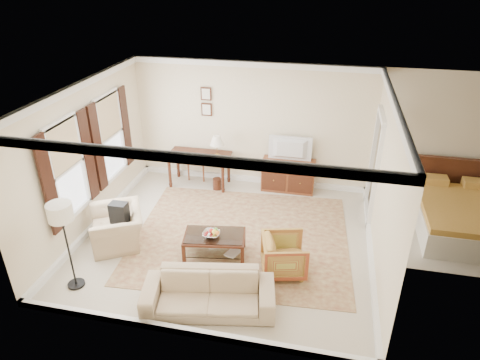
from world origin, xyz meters
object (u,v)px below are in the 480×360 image
at_px(tv, 290,142).
at_px(club_armchair, 117,222).
at_px(sideboard, 288,175).
at_px(coffee_table, 215,240).
at_px(writing_desk, 199,159).
at_px(sofa, 208,288).
at_px(striped_armchair, 284,254).

height_order(tv, club_armchair, tv).
bearing_deg(sideboard, club_armchair, -135.98).
relative_size(coffee_table, club_armchair, 1.11).
height_order(writing_desk, sideboard, writing_desk).
height_order(tv, coffee_table, tv).
height_order(club_armchair, sofa, club_armchair).
bearing_deg(writing_desk, sofa, -71.01).
distance_m(writing_desk, sideboard, 2.13).
distance_m(tv, club_armchair, 4.10).
distance_m(writing_desk, sofa, 4.15).
height_order(coffee_table, sofa, sofa).
bearing_deg(club_armchair, sideboard, 104.96).
xyz_separation_m(tv, coffee_table, (-1.00, -2.80, -0.86)).
distance_m(tv, coffee_table, 3.10).
height_order(coffee_table, club_armchair, club_armchair).
bearing_deg(club_armchair, sofa, 29.92).
height_order(sideboard, tv, tv).
distance_m(striped_armchair, sofa, 1.52).
height_order(writing_desk, tv, tv).
relative_size(club_armchair, sofa, 0.53).
bearing_deg(sideboard, coffee_table, -109.59).
bearing_deg(writing_desk, sideboard, 5.44).
height_order(writing_desk, striped_armchair, writing_desk).
xyz_separation_m(coffee_table, striped_armchair, (1.28, -0.17, 0.02)).
distance_m(sideboard, sofa, 4.18).
distance_m(writing_desk, tv, 2.17).
height_order(tv, striped_armchair, tv).
bearing_deg(striped_armchair, coffee_table, 68.27).
bearing_deg(sideboard, sofa, -100.27).
distance_m(coffee_table, sofa, 1.32).
distance_m(writing_desk, club_armchair, 2.75).
distance_m(sideboard, coffee_table, 3.00).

